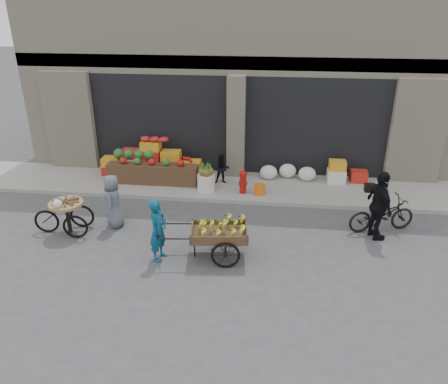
# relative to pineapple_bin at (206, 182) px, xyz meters

# --- Properties ---
(ground) EXTENTS (80.00, 80.00, 0.00)m
(ground) POSITION_rel_pineapple_bin_xyz_m (0.75, -3.60, -0.37)
(ground) COLOR #424244
(ground) RESTS_ON ground
(sidewalk) EXTENTS (18.00, 2.20, 0.12)m
(sidewalk) POSITION_rel_pineapple_bin_xyz_m (0.75, 0.50, -0.31)
(sidewalk) COLOR gray
(sidewalk) RESTS_ON ground
(building) EXTENTS (14.00, 6.45, 7.00)m
(building) POSITION_rel_pineapple_bin_xyz_m (0.75, 4.43, 3.00)
(building) COLOR beige
(building) RESTS_ON ground
(fruit_display) EXTENTS (3.10, 1.12, 1.24)m
(fruit_display) POSITION_rel_pineapple_bin_xyz_m (-1.73, 0.78, 0.30)
(fruit_display) COLOR red
(fruit_display) RESTS_ON sidewalk
(pineapple_bin) EXTENTS (0.52, 0.52, 0.50)m
(pineapple_bin) POSITION_rel_pineapple_bin_xyz_m (0.00, 0.00, 0.00)
(pineapple_bin) COLOR silver
(pineapple_bin) RESTS_ON sidewalk
(fire_hydrant) EXTENTS (0.22, 0.22, 0.71)m
(fire_hydrant) POSITION_rel_pineapple_bin_xyz_m (1.10, -0.05, 0.13)
(fire_hydrant) COLOR #A5140F
(fire_hydrant) RESTS_ON sidewalk
(orange_bucket) EXTENTS (0.32, 0.32, 0.30)m
(orange_bucket) POSITION_rel_pineapple_bin_xyz_m (1.60, -0.10, -0.10)
(orange_bucket) COLOR orange
(orange_bucket) RESTS_ON sidewalk
(right_bay_goods) EXTENTS (3.35, 0.60, 0.70)m
(right_bay_goods) POSITION_rel_pineapple_bin_xyz_m (3.36, 1.10, 0.04)
(right_bay_goods) COLOR silver
(right_bay_goods) RESTS_ON sidewalk
(seated_person) EXTENTS (0.51, 0.43, 0.93)m
(seated_person) POSITION_rel_pineapple_bin_xyz_m (0.40, 0.60, 0.21)
(seated_person) COLOR black
(seated_person) RESTS_ON sidewalk
(banana_cart) EXTENTS (2.25, 1.11, 0.91)m
(banana_cart) POSITION_rel_pineapple_bin_xyz_m (0.77, -3.36, 0.29)
(banana_cart) COLOR #533625
(banana_cart) RESTS_ON ground
(vendor_woman) EXTENTS (0.47, 0.61, 1.48)m
(vendor_woman) POSITION_rel_pineapple_bin_xyz_m (-0.51, -3.59, 0.37)
(vendor_woman) COLOR navy
(vendor_woman) RESTS_ON ground
(tricycle_cart) EXTENTS (1.45, 0.94, 0.95)m
(tricycle_cart) POSITION_rel_pineapple_bin_xyz_m (-3.06, -2.69, 0.20)
(tricycle_cart) COLOR #9E7F51
(tricycle_cart) RESTS_ON ground
(vendor_grey) EXTENTS (0.48, 0.71, 1.40)m
(vendor_grey) POSITION_rel_pineapple_bin_xyz_m (-2.03, -2.22, 0.33)
(vendor_grey) COLOR slate
(vendor_grey) RESTS_ON ground
(bicycle) EXTENTS (1.81, 1.06, 0.90)m
(bicycle) POSITION_rel_pineapple_bin_xyz_m (4.71, -1.67, 0.08)
(bicycle) COLOR black
(bicycle) RESTS_ON ground
(cyclist) EXTENTS (0.70, 1.10, 1.75)m
(cyclist) POSITION_rel_pineapple_bin_xyz_m (4.51, -2.07, 0.50)
(cyclist) COLOR black
(cyclist) RESTS_ON ground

